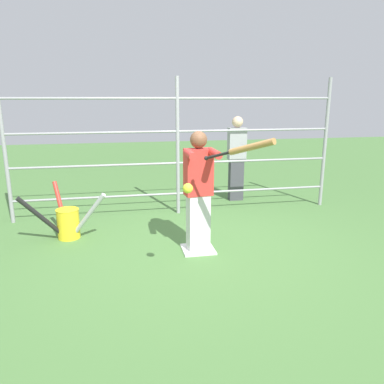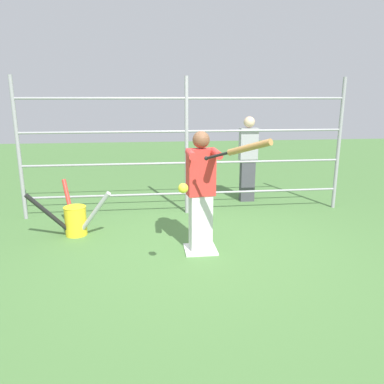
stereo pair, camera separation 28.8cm
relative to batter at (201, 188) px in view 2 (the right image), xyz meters
name	(u,v)px [view 2 (the right image)]	position (x,y,z in m)	size (l,w,h in m)	color
ground_plane	(200,250)	(0.00, -0.02, -0.81)	(24.00, 24.00, 0.00)	#4C7A3D
home_plate	(200,249)	(0.00, -0.02, -0.80)	(0.40, 0.40, 0.02)	white
fence_backstop	(187,147)	(0.00, -1.62, 0.29)	(5.23, 0.06, 2.20)	#939399
batter	(201,188)	(0.00, 0.00, 0.00)	(0.38, 0.53, 1.50)	silver
baseball_bat_swinging	(243,149)	(-0.29, 0.81, 0.58)	(0.53, 0.74, 0.31)	black
softball_in_flight	(183,188)	(0.31, 0.97, 0.24)	(0.10, 0.10, 0.10)	yellow
bat_bucket	(75,219)	(1.66, -0.76, -0.57)	(1.12, 0.77, 0.74)	yellow
bystander_behind_fence	(248,158)	(-1.19, -2.24, 0.00)	(0.32, 0.20, 1.55)	#3F3F47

